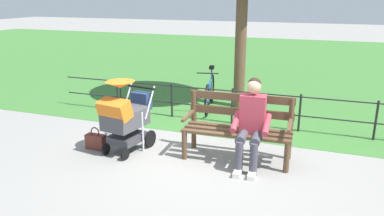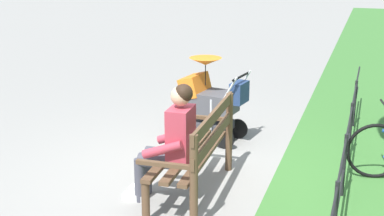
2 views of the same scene
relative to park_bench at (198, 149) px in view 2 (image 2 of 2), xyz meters
The scene contains 6 objects.
ground_plane 0.71m from the park_bench, 14.04° to the left, with size 60.00×60.00×0.00m, color gray.
park_bench is the anchor object (origin of this frame).
person_on_bench 0.36m from the park_bench, 136.18° to the left, with size 0.55×0.74×1.28m.
stroller 1.75m from the park_bench, 12.86° to the left, with size 0.63×0.95×1.15m.
handbag 2.30m from the park_bench, 12.01° to the left, with size 0.32×0.14×0.37m.
park_fence 1.49m from the park_bench, 82.76° to the right, with size 7.50×0.04×0.70m.
Camera 2 is at (-5.51, -1.75, 2.55)m, focal length 50.27 mm.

